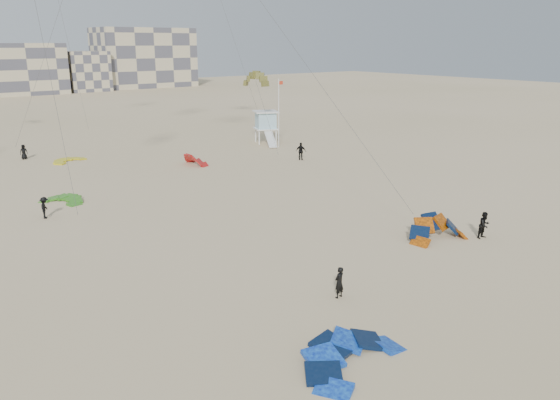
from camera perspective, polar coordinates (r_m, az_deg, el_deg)
ground at (r=25.97m, az=4.98°, el=-11.80°), size 320.00×320.00×0.00m
kite_ground_blue at (r=22.64m, az=7.50°, el=-16.45°), size 5.67×5.86×2.14m
kite_ground_orange at (r=36.44m, az=16.09°, el=-3.98°), size 4.67×4.68×4.05m
kite_ground_green at (r=46.44m, az=-21.72°, el=-0.19°), size 4.75×4.67×1.28m
kite_ground_red_far at (r=57.11m, az=-8.81°, el=3.68°), size 3.32×3.22×3.23m
kite_ground_yellow at (r=62.10m, az=-21.22°, el=3.77°), size 4.47×4.57×0.59m
kitesurfer_main at (r=27.24m, az=6.20°, el=-8.55°), size 0.64×0.48×1.61m
kitesurfer_b at (r=37.38m, az=20.57°, el=-2.47°), size 0.89×0.71×1.74m
kitesurfer_c at (r=42.41m, az=-23.38°, el=-0.74°), size 0.97×1.17×1.58m
kitesurfer_d at (r=58.57m, az=2.20°, el=5.11°), size 1.04×1.16×1.89m
kitesurfer_e at (r=65.10m, az=-25.21°, el=4.57°), size 0.83×0.59×1.60m
kitesurfer_f at (r=82.13m, az=-1.93°, el=8.23°), size 0.62×1.61×1.70m
kite_fly_olive at (r=63.36m, az=-2.56°, el=12.38°), size 4.73×9.86×8.09m
lifeguard_tower_near at (r=68.54m, az=-1.49°, el=7.61°), size 3.69×5.93×3.99m
flagpole at (r=65.45m, az=-0.12°, el=9.22°), size 0.66×0.10×8.10m
condo_east at (r=162.70m, az=-14.00°, el=14.23°), size 26.00×14.00×16.00m
condo_fill_right at (r=152.62m, az=-19.62°, el=12.56°), size 10.00×10.00×10.00m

